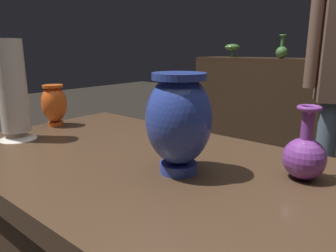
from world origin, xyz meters
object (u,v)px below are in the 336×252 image
at_px(vase_left_accent, 304,155).
at_px(vase_right_accent, 13,93).
at_px(vase_tall_behind, 54,104).
at_px(shelf_vase_left, 282,51).
at_px(shelf_vase_far_left, 232,48).
at_px(vase_centerpiece, 179,119).

xyz_separation_m(vase_left_accent, vase_right_accent, (-0.77, -0.25, 0.09)).
bearing_deg(vase_left_accent, vase_right_accent, -162.00).
bearing_deg(vase_tall_behind, shelf_vase_left, 89.36).
relative_size(vase_tall_behind, shelf_vase_far_left, 1.04).
height_order(vase_left_accent, shelf_vase_far_left, shelf_vase_far_left).
height_order(vase_centerpiece, vase_left_accent, vase_centerpiece).
xyz_separation_m(vase_centerpiece, vase_right_accent, (-0.54, -0.11, 0.02)).
distance_m(vase_tall_behind, shelf_vase_left, 2.08).
xyz_separation_m(vase_tall_behind, shelf_vase_far_left, (-0.50, 2.18, 0.20)).
xyz_separation_m(vase_tall_behind, vase_left_accent, (0.84, 0.08, -0.03)).
relative_size(vase_left_accent, vase_right_accent, 0.53).
bearing_deg(shelf_vase_left, vase_centerpiece, -74.54).
distance_m(vase_centerpiece, vase_left_accent, 0.28).
distance_m(shelf_vase_left, shelf_vase_far_left, 0.53).
bearing_deg(shelf_vase_far_left, vase_tall_behind, -77.13).
xyz_separation_m(vase_left_accent, shelf_vase_far_left, (-1.34, 2.09, 0.23)).
distance_m(vase_right_accent, shelf_vase_far_left, 2.42).
distance_m(vase_tall_behind, vase_left_accent, 0.84).
height_order(vase_tall_behind, shelf_vase_far_left, shelf_vase_far_left).
bearing_deg(vase_right_accent, shelf_vase_left, 91.14).
xyz_separation_m(vase_left_accent, shelf_vase_left, (-0.82, 1.99, 0.20)).
xyz_separation_m(vase_centerpiece, shelf_vase_left, (-0.59, 2.13, 0.13)).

